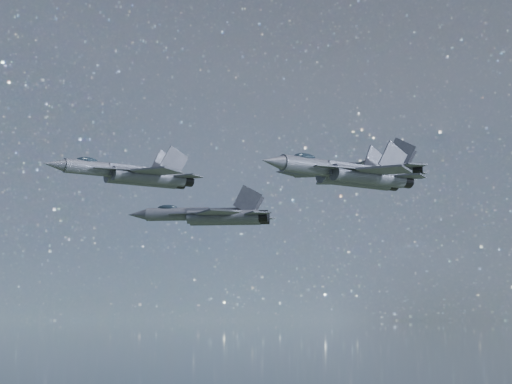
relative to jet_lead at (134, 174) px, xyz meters
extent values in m
cylinder|color=#363844|center=(-3.40, -1.19, 0.19)|extent=(6.43, 3.36, 1.34)
cone|color=#363844|center=(-7.28, -2.56, 0.19)|extent=(2.34, 1.81, 1.20)
ellipsoid|color=black|center=(-4.37, -1.54, 0.83)|extent=(2.22, 1.52, 0.66)
cube|color=#363844|center=(0.80, 0.28, 0.15)|extent=(7.06, 3.54, 1.11)
cylinder|color=#363844|center=(1.41, -0.41, -0.24)|extent=(7.24, 3.65, 1.34)
cylinder|color=#363844|center=(0.84, 1.20, -0.24)|extent=(7.24, 3.65, 1.34)
cylinder|color=black|center=(5.13, 0.89, -0.24)|extent=(1.46, 1.53, 1.23)
cylinder|color=black|center=(4.56, 2.51, -0.24)|extent=(1.46, 1.53, 1.23)
cube|color=#363844|center=(-1.56, -1.78, 0.09)|extent=(4.55, 1.58, 0.10)
cube|color=#363844|center=(-2.33, 0.41, 0.09)|extent=(4.32, 3.07, 0.10)
cube|color=#363844|center=(1.93, -2.41, -0.07)|extent=(4.91, 4.85, 0.17)
cube|color=#363844|center=(0.00, 3.09, -0.07)|extent=(3.99, 4.31, 0.17)
cube|color=#363844|center=(5.18, -0.27, -0.07)|extent=(2.91, 2.89, 0.13)
cube|color=#363844|center=(3.87, 3.45, -0.07)|extent=(2.33, 2.47, 0.13)
cube|color=#363844|center=(3.83, 0.21, 1.39)|extent=(2.92, 0.89, 3.05)
cube|color=#363844|center=(3.12, 2.23, 1.39)|extent=(2.78, 1.34, 3.05)
cylinder|color=#363844|center=(7.22, 23.33, -0.77)|extent=(7.75, 3.96, 1.61)
cone|color=#363844|center=(2.53, 24.91, -0.77)|extent=(2.81, 2.16, 1.44)
ellipsoid|color=black|center=(6.05, 23.73, 0.01)|extent=(2.67, 1.81, 0.79)
cube|color=#363844|center=(12.31, 21.62, -0.82)|extent=(8.51, 4.16, 1.34)
cylinder|color=#363844|center=(12.37, 20.51, -1.28)|extent=(8.73, 4.29, 1.61)
cylinder|color=#363844|center=(13.03, 22.47, -1.28)|extent=(8.73, 4.29, 1.61)
cylinder|color=black|center=(16.87, 19.00, -1.28)|extent=(1.75, 1.84, 1.49)
cylinder|color=black|center=(17.53, 20.96, -1.28)|extent=(1.75, 1.84, 1.49)
cube|color=#363844|center=(8.54, 21.42, -0.89)|extent=(5.23, 3.64, 0.12)
cube|color=#363844|center=(9.43, 24.06, -0.89)|extent=(5.47, 1.83, 0.12)
cube|color=#363844|center=(11.39, 18.23, -1.08)|extent=(4.84, 5.23, 0.21)
cube|color=#363844|center=(13.62, 24.88, -1.08)|extent=(5.92, 5.85, 0.21)
cube|color=#363844|center=(16.05, 17.86, -1.08)|extent=(2.84, 3.00, 0.15)
cube|color=#363844|center=(17.56, 22.36, -1.08)|extent=(3.50, 3.49, 0.15)
cube|color=#363844|center=(15.12, 19.32, 0.68)|extent=(3.36, 1.57, 3.67)
cube|color=#363844|center=(15.95, 21.76, 0.68)|extent=(3.53, 1.02, 3.67)
cylinder|color=#363844|center=(15.57, -7.49, 0.01)|extent=(7.26, 4.01, 1.52)
cone|color=#363844|center=(11.21, -9.17, 0.01)|extent=(2.67, 2.11, 1.36)
ellipsoid|color=black|center=(14.48, -7.91, 0.74)|extent=(2.53, 1.79, 0.75)
cube|color=#363844|center=(20.29, -5.67, -0.04)|extent=(7.97, 4.23, 1.26)
cylinder|color=#363844|center=(21.01, -6.43, -0.48)|extent=(8.17, 4.36, 1.52)
cylinder|color=#363844|center=(20.31, -4.62, -0.48)|extent=(8.17, 4.36, 1.52)
cylinder|color=black|center=(25.18, -4.82, -0.48)|extent=(1.68, 1.76, 1.40)
cylinder|color=black|center=(24.48, -3.01, -0.48)|extent=(1.68, 1.76, 1.40)
cube|color=#363844|center=(17.68, -8.08, -0.11)|extent=(5.17, 1.94, 0.12)
cube|color=#363844|center=(16.73, -5.63, -0.11)|extent=(4.85, 3.59, 0.12)
cube|color=#363844|center=(21.66, -8.68, -0.29)|extent=(5.57, 5.47, 0.19)
cube|color=#363844|center=(19.28, -2.51, -0.29)|extent=(4.42, 4.81, 0.19)
cube|color=#363844|center=(25.27, -6.14, -0.29)|extent=(3.30, 3.27, 0.15)
cube|color=#363844|center=(23.66, -1.97, -0.29)|extent=(2.59, 2.75, 0.15)
cube|color=#363844|center=(23.73, -5.65, 1.37)|extent=(3.30, 1.11, 3.46)
cube|color=#363844|center=(22.85, -3.38, 1.37)|extent=(3.11, 1.61, 3.46)
cylinder|color=#363844|center=(21.51, 8.04, 2.63)|extent=(7.01, 4.31, 1.48)
cone|color=#363844|center=(17.36, 9.96, 2.63)|extent=(2.63, 2.17, 1.33)
ellipsoid|color=black|center=(20.47, 8.52, 3.34)|extent=(2.47, 1.86, 0.73)
cube|color=#363844|center=(25.99, 5.96, 2.58)|extent=(7.67, 4.58, 1.24)
cylinder|color=#363844|center=(25.94, 4.93, 2.15)|extent=(7.87, 4.71, 1.48)
cylinder|color=#363844|center=(26.74, 6.66, 2.15)|extent=(7.87, 4.71, 1.48)
cylinder|color=black|center=(29.90, 3.09, 2.15)|extent=(1.70, 1.76, 1.37)
cylinder|color=black|center=(30.71, 4.82, 2.15)|extent=(1.70, 1.76, 1.37)
cube|color=#363844|center=(22.52, 6.15, 2.51)|extent=(4.62, 3.75, 0.11)
cube|color=#363844|center=(23.60, 8.48, 2.51)|extent=(5.05, 2.20, 0.11)
cube|color=#363844|center=(24.80, 2.94, 2.34)|extent=(4.09, 4.51, 0.19)
cube|color=#363844|center=(27.53, 8.81, 2.34)|extent=(5.40, 5.26, 0.19)
cube|color=#363844|center=(29.04, 2.13, 2.34)|extent=(2.39, 2.56, 0.14)
cube|color=#363844|center=(30.88, 6.10, 2.34)|extent=(3.20, 3.16, 0.14)
cube|color=#363844|center=(28.34, 3.56, 3.96)|extent=(2.95, 1.77, 3.38)
cube|color=#363844|center=(29.34, 5.71, 3.96)|extent=(3.16, 1.29, 3.38)
camera|label=1|loc=(-6.17, -79.83, -13.64)|focal=60.00mm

